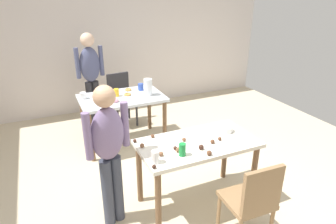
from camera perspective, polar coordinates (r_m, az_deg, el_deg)
The scene contains 34 objects.
ground_plane at distance 3.44m, azimuth 4.17°, elevation -17.00°, with size 6.40×6.40×0.00m, color beige.
wall_back at distance 5.72m, azimuth -11.11°, elevation 13.42°, with size 6.40×0.10×2.60m, color silver.
dining_table_near at distance 3.10m, azimuth 5.63°, elevation -7.56°, with size 1.22×0.65×0.75m.
dining_table_far at distance 4.35m, azimuth -8.82°, elevation 1.66°, with size 1.19×0.75×0.75m.
chair_near_table at distance 2.79m, azimuth 15.96°, elevation -15.85°, with size 0.42×0.42×0.87m.
chair_far_table at distance 5.11m, azimuth -9.06°, elevation 3.10°, with size 0.44×0.44×0.87m.
person_girl_near at distance 2.77m, azimuth -11.37°, elevation -6.53°, with size 0.45×0.28×1.45m.
person_adult_far at distance 4.93m, azimuth -14.68°, elevation 7.37°, with size 0.45×0.23×1.57m.
mixing_bowl at distance 3.28m, azimuth 10.98°, elevation -3.21°, with size 0.16×0.16×0.06m, color white.
soda_can at distance 2.77m, azimuth 2.77°, elevation -7.25°, with size 0.07×0.07×0.12m, color #198438.
fork_near at distance 3.08m, azimuth 14.50°, elevation -5.95°, with size 0.17×0.02×0.01m, color silver.
cup_near_0 at distance 2.66m, azimuth -2.45°, elevation -8.65°, with size 0.07×0.07×0.12m, color white.
cake_ball_0 at distance 2.93m, azimuth -5.03°, elevation -6.44°, with size 0.04×0.04×0.04m, color brown.
cake_ball_1 at distance 2.76m, azimuth -2.56°, elevation -8.40°, with size 0.04×0.04×0.04m, color #3D2319.
cake_ball_2 at distance 3.02m, azimuth 8.57°, elevation -5.65°, with size 0.04×0.04×0.04m, color brown.
cake_ball_3 at distance 2.88m, azimuth 1.40°, elevation -6.95°, with size 0.04×0.04×0.04m, color #3D2319.
cake_ball_4 at distance 2.61m, azimuth -2.70°, elevation -10.48°, with size 0.04×0.04×0.04m, color #3D2319.
cake_ball_5 at distance 3.03m, azimuth 3.11°, elevation -5.31°, with size 0.04×0.04×0.04m, color brown.
cake_ball_6 at distance 3.03m, azimuth -6.42°, elevation -5.52°, with size 0.04×0.04×0.04m, color #3D2319.
cake_ball_7 at distance 3.10m, azimuth -2.98°, elevation -4.63°, with size 0.04×0.04×0.04m, color brown.
cake_ball_8 at distance 2.78m, azimuth -1.34°, elevation -8.06°, with size 0.04×0.04×0.04m, color brown.
cake_ball_9 at distance 2.84m, azimuth 1.98°, elevation -7.28°, with size 0.05×0.05×0.05m, color brown.
cake_ball_10 at distance 2.90m, azimuth 6.41°, elevation -6.75°, with size 0.05×0.05×0.05m, color #3D2319.
cake_ball_11 at distance 3.09m, azimuth 9.93°, elevation -5.08°, with size 0.04×0.04×0.04m, color brown.
cake_ball_12 at distance 2.81m, azimuth 7.94°, elevation -7.82°, with size 0.05×0.05×0.05m, color brown.
pitcher_far at distance 4.29m, azimuth -3.88°, elevation 4.81°, with size 0.12×0.12×0.24m, color white.
cup_far_0 at distance 4.54m, azimuth -5.28°, elevation 4.83°, with size 0.08×0.08×0.10m, color #3351B2.
cup_far_1 at distance 4.33m, azimuth -16.03°, elevation 3.05°, with size 0.09×0.09×0.09m, color white.
cup_far_2 at distance 4.24m, azimuth -12.61°, elevation 3.09°, with size 0.07×0.07×0.11m, color white.
cup_far_3 at distance 4.33m, azimuth -9.90°, elevation 3.72°, with size 0.07×0.07×0.11m, color yellow.
donut_far_0 at distance 4.35m, azimuth -7.81°, elevation 3.39°, with size 0.10×0.10×0.03m, color gold.
donut_far_1 at distance 4.56m, azimuth -7.68°, elevation 4.30°, with size 0.10×0.10×0.03m, color gold.
donut_far_2 at distance 4.49m, azimuth -11.10°, elevation 3.88°, with size 0.14×0.14×0.04m, color brown.
donut_far_3 at distance 4.13m, azimuth -10.39°, elevation 2.22°, with size 0.14×0.14×0.04m, color pink.
Camera 1 is at (-1.30, -2.30, 2.20)m, focal length 31.64 mm.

